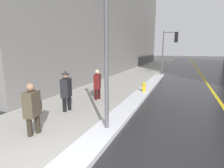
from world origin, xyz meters
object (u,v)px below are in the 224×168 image
pedestrian_nearside (66,89)px  pedestrian_trailing (97,83)px  traffic_light_near (171,44)px  fire_hydrant (144,88)px  pedestrian_with_shoulder_bag (32,107)px  lamp_post (106,41)px

pedestrian_nearside → pedestrian_trailing: 2.03m
traffic_light_near → fire_hydrant: size_ratio=5.93×
pedestrian_with_shoulder_bag → pedestrian_nearside: size_ratio=0.92×
pedestrian_with_shoulder_bag → lamp_post: bearing=100.1°
lamp_post → pedestrian_with_shoulder_bag: size_ratio=2.87×
traffic_light_near → pedestrian_with_shoulder_bag: size_ratio=2.74×
traffic_light_near → pedestrian_nearside: bearing=-103.4°
lamp_post → pedestrian_nearside: 3.03m
lamp_post → pedestrian_trailing: (-1.86, 3.08, -1.82)m
pedestrian_nearside → fire_hydrant: size_ratio=2.35×
lamp_post → pedestrian_trailing: size_ratio=2.93×
lamp_post → traffic_light_near: lamp_post is taller
pedestrian_nearside → fire_hydrant: (2.28, 3.89, -0.56)m
fire_hydrant → pedestrian_with_shoulder_bag: bearing=-108.2°
lamp_post → pedestrian_with_shoulder_bag: lamp_post is taller
fire_hydrant → traffic_light_near: bearing=84.3°
pedestrian_with_shoulder_bag → pedestrian_nearside: bearing=173.1°
lamp_post → pedestrian_with_shoulder_bag: bearing=-153.5°
pedestrian_nearside → pedestrian_trailing: size_ratio=1.11×
traffic_light_near → pedestrian_nearside: size_ratio=2.52×
traffic_light_near → pedestrian_trailing: bearing=-104.3°
lamp_post → fire_hydrant: (0.06, 4.97, -2.30)m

